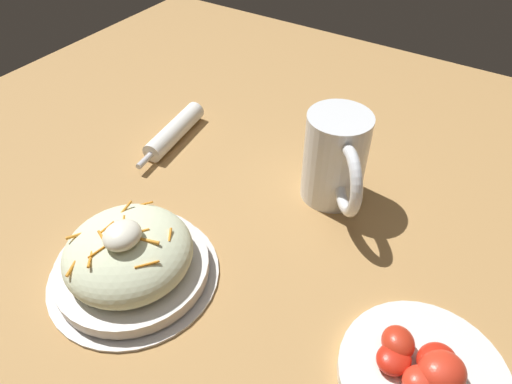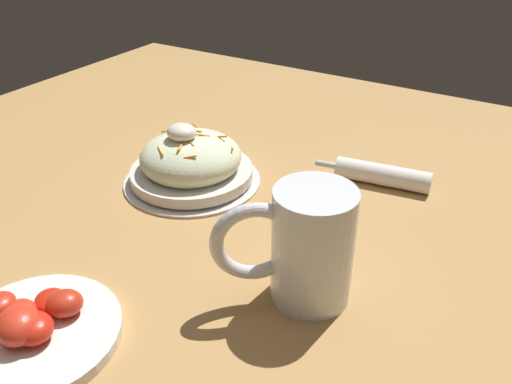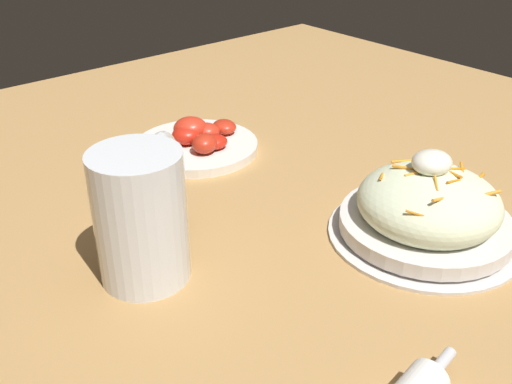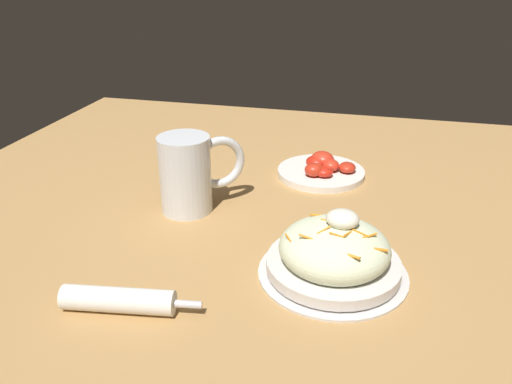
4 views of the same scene
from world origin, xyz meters
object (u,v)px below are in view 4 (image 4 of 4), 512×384
object	(u,v)px
beer_mug	(189,178)
salad_plate	(334,254)
napkin_roll	(120,300)
tomato_plate	(322,170)

from	to	relation	value
beer_mug	salad_plate	bearing A→B (deg)	-28.02
salad_plate	napkin_roll	world-z (taller)	salad_plate
salad_plate	beer_mug	bearing A→B (deg)	151.98
tomato_plate	beer_mug	bearing A→B (deg)	-135.72
napkin_roll	tomato_plate	distance (m)	0.54
napkin_roll	tomato_plate	size ratio (longest dim) A/B	1.02
beer_mug	tomato_plate	world-z (taller)	beer_mug
salad_plate	tomato_plate	bearing A→B (deg)	99.82
tomato_plate	napkin_roll	bearing A→B (deg)	-111.49
beer_mug	tomato_plate	size ratio (longest dim) A/B	0.77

